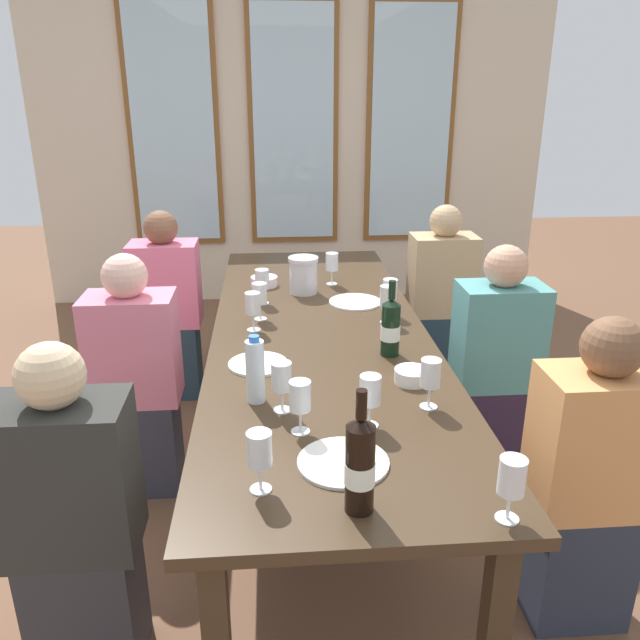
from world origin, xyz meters
The scene contains 30 objects.
ground_plane centered at (0.00, 0.00, 0.00)m, with size 12.00×12.00×0.00m, color brown.
back_wall_with_windows centered at (0.00, 2.73, 1.45)m, with size 4.14×0.10×2.90m.
dining_table centered at (0.00, 0.00, 0.68)m, with size 0.94×2.80×0.74m.
white_plate_0 centered at (-0.02, -1.04, 0.74)m, with size 0.26×0.26×0.01m, color white.
white_plate_1 centered at (-0.27, -0.34, 0.74)m, with size 0.23×0.23×0.01m, color white.
white_plate_2 centered at (0.20, 0.36, 0.74)m, with size 0.26×0.26×0.01m, color white.
metal_pitcher centered at (-0.04, 0.55, 0.84)m, with size 0.16×0.16×0.19m.
wine_bottle_0 centered at (0.00, -1.25, 0.87)m, with size 0.08×0.08×0.34m.
wine_bottle_1 centered at (0.26, -0.28, 0.86)m, with size 0.08×0.08×0.31m.
tasting_bowl_0 centered at (0.29, -0.54, 0.77)m, with size 0.13×0.13×0.05m, color white.
tasting_bowl_1 centered at (-0.25, 0.69, 0.77)m, with size 0.14×0.14×0.05m, color white.
water_bottle centered at (-0.27, -0.64, 0.85)m, with size 0.06×0.06×0.24m.
wine_glass_0 centered at (-0.13, -0.86, 0.86)m, with size 0.07×0.07×0.17m.
wine_glass_1 centered at (-0.18, -0.72, 0.86)m, with size 0.07×0.07×0.17m.
wine_glass_2 centered at (-0.25, 0.39, 0.86)m, with size 0.07×0.07×0.17m.
wine_glass_3 centered at (-0.26, 0.17, 0.86)m, with size 0.07×0.07×0.17m.
wine_glass_4 centered at (0.34, 0.18, 0.86)m, with size 0.07×0.07×0.17m.
wine_glass_5 centered at (-0.25, -1.15, 0.86)m, with size 0.07×0.07×0.17m.
wine_glass_6 centered at (0.36, -1.32, 0.86)m, with size 0.07×0.07×0.17m.
wine_glass_7 centered at (0.09, -0.84, 0.86)m, with size 0.07×0.07×0.17m.
wine_glass_8 centered at (0.31, -0.73, 0.86)m, with size 0.07×0.07×0.17m.
wine_glass_9 centered at (0.12, 0.69, 0.86)m, with size 0.07×0.07×0.17m.
wine_glass_10 centered at (-0.29, 0.03, 0.86)m, with size 0.07×0.07×0.17m.
wine_glass_11 centered at (0.31, 0.08, 0.86)m, with size 0.07×0.07×0.17m.
seated_person_0 centered at (-0.81, -0.02, 0.53)m, with size 0.38×0.24×1.11m.
seated_person_1 centered at (0.81, 0.00, 0.53)m, with size 0.38×0.24×1.11m.
seated_person_2 centered at (-0.81, -0.98, 0.53)m, with size 0.38×0.24×1.11m.
seated_person_3 centered at (0.81, -0.90, 0.53)m, with size 0.38×0.24×1.11m.
seated_person_4 centered at (-0.81, 0.93, 0.53)m, with size 0.38×0.24×1.11m.
seated_person_5 centered at (0.81, 0.98, 0.53)m, with size 0.38×0.24×1.11m.
Camera 1 is at (-0.20, -2.58, 1.75)m, focal length 35.40 mm.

